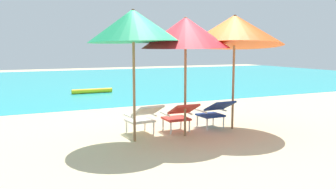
# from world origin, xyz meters

# --- Properties ---
(ground_plane) EXTENTS (40.00, 40.00, 0.00)m
(ground_plane) POSITION_xyz_m (0.00, 4.00, 0.00)
(ground_plane) COLOR beige
(ocean_band) EXTENTS (40.00, 18.00, 0.01)m
(ocean_band) POSITION_xyz_m (0.00, 12.49, 0.00)
(ocean_band) COLOR #28B2B7
(ocean_band) RESTS_ON ground_plane
(swim_buoy) EXTENTS (1.60, 0.18, 0.18)m
(swim_buoy) POSITION_xyz_m (-0.29, 7.11, 0.10)
(swim_buoy) COLOR yellow
(swim_buoy) RESTS_ON ocean_band
(lounge_chair_left) EXTENTS (0.62, 0.92, 0.68)m
(lounge_chair_left) POSITION_xyz_m (-0.79, -0.01, 0.40)
(lounge_chair_left) COLOR silver
(lounge_chair_left) RESTS_ON ground_plane
(lounge_chair_center) EXTENTS (0.56, 0.88, 0.68)m
(lounge_chair_center) POSITION_xyz_m (-0.03, -0.15, 0.40)
(lounge_chair_center) COLOR red
(lounge_chair_center) RESTS_ON ground_plane
(lounge_chair_right) EXTENTS (0.57, 0.89, 0.68)m
(lounge_chair_right) POSITION_xyz_m (0.87, -0.13, 0.40)
(lounge_chair_right) COLOR navy
(lounge_chair_right) RESTS_ON ground_plane
(beach_umbrella_left) EXTENTS (2.39, 2.40, 2.55)m
(beach_umbrella_left) POSITION_xyz_m (-1.12, -0.39, 2.22)
(beach_umbrella_left) COLOR olive
(beach_umbrella_left) RESTS_ON ground_plane
(beach_umbrella_center) EXTENTS (2.42, 2.42, 2.43)m
(beach_umbrella_center) POSITION_xyz_m (-0.03, -0.42, 2.11)
(beach_umbrella_center) COLOR olive
(beach_umbrella_center) RESTS_ON ground_plane
(beach_umbrella_right) EXTENTS (2.89, 2.91, 2.62)m
(beach_umbrella_right) POSITION_xyz_m (1.23, -0.29, 2.19)
(beach_umbrella_right) COLOR olive
(beach_umbrella_right) RESTS_ON ground_plane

